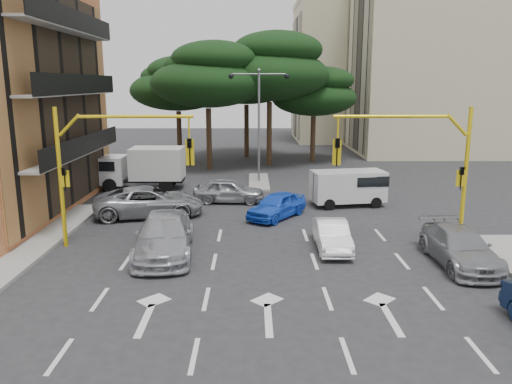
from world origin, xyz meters
TOP-DOWN VIEW (x-y plane):
  - ground at (0.00, 0.00)m, footprint 120.00×120.00m
  - median_strip at (0.00, 16.00)m, footprint 1.40×6.00m
  - apartment_beige_near at (19.95, 32.00)m, footprint 20.20×12.15m
  - apartment_beige_far at (12.95, 44.00)m, footprint 16.20×12.15m
  - pine_left_near at (-3.94, 21.96)m, footprint 9.15×9.15m
  - pine_center at (1.06, 23.96)m, footprint 9.98×9.98m
  - pine_left_far at (-6.94, 25.96)m, footprint 8.32×8.32m
  - pine_right at (5.06, 25.96)m, footprint 7.49×7.49m
  - pine_back at (-0.94, 28.96)m, footprint 9.15×9.15m
  - signal_mast_right at (6.80, 1.99)m, footprint 5.79×0.37m
  - signal_mast_left at (-6.80, 1.99)m, footprint 5.79×0.37m
  - street_lamp_center at (0.00, 16.00)m, footprint 4.16×0.36m
  - car_white_hatch at (2.92, 1.49)m, footprint 1.33×3.73m
  - car_blue_compact at (0.82, 6.61)m, footprint 3.62×4.16m
  - car_silver_wagon at (-4.10, 0.91)m, footprint 2.76×5.81m
  - car_silver_cross_a at (-5.95, 7.00)m, footprint 6.10×3.62m
  - car_silver_cross_b at (-1.88, 10.10)m, footprint 4.33×2.01m
  - car_silver_parked at (7.60, -0.39)m, footprint 2.04×4.88m
  - van_white at (5.05, 9.29)m, footprint 4.38×2.52m
  - box_truck_a at (-7.79, 14.00)m, footprint 5.68×2.41m

SIDE VIEW (x-z plane):
  - ground at x=0.00m, z-range 0.00..0.00m
  - median_strip at x=0.00m, z-range 0.00..0.15m
  - car_white_hatch at x=2.92m, z-range 0.00..1.22m
  - car_blue_compact at x=0.82m, z-range 0.00..1.35m
  - car_silver_parked at x=7.60m, z-range 0.00..1.41m
  - car_silver_cross_b at x=-1.88m, z-range 0.00..1.43m
  - car_silver_cross_a at x=-5.95m, z-range 0.00..1.59m
  - car_silver_wagon at x=-4.10m, z-range 0.00..1.63m
  - van_white at x=5.05m, z-range 0.00..2.07m
  - box_truck_a at x=-7.79m, z-range 0.00..2.79m
  - signal_mast_right at x=6.80m, z-range 0.88..6.88m
  - signal_mast_left at x=-6.80m, z-range 0.88..6.88m
  - street_lamp_center at x=0.00m, z-range 1.54..9.31m
  - pine_right at x=5.06m, z-range 2.03..10.40m
  - pine_left_far at x=-6.94m, z-range 2.26..11.56m
  - pine_left_near at x=-3.94m, z-range 2.49..12.72m
  - pine_back at x=-0.94m, z-range 2.49..12.72m
  - pine_center at x=1.06m, z-range 2.72..13.88m
  - apartment_beige_far at x=12.95m, z-range 0.00..16.70m
  - apartment_beige_near at x=19.95m, z-range 0.00..18.70m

